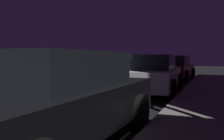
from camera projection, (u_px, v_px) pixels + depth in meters
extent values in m
cube|color=black|center=(51.00, 109.00, 3.81)|extent=(1.95, 4.61, 0.64)
cube|color=#1E2328|center=(53.00, 70.00, 3.85)|extent=(1.67, 2.34, 0.56)
cylinder|color=black|center=(56.00, 105.00, 5.49)|extent=(0.24, 0.67, 0.66)
cylinder|color=black|center=(139.00, 112.00, 4.76)|extent=(0.24, 0.67, 0.66)
cube|color=silver|center=(150.00, 78.00, 9.67)|extent=(2.12, 4.65, 0.64)
cube|color=#1E2328|center=(149.00, 62.00, 9.50)|extent=(1.77, 2.26, 0.56)
cylinder|color=black|center=(134.00, 80.00, 11.33)|extent=(0.25, 0.67, 0.66)
cylinder|color=black|center=(179.00, 81.00, 10.71)|extent=(0.25, 0.67, 0.66)
cylinder|color=black|center=(114.00, 87.00, 8.66)|extent=(0.25, 0.67, 0.66)
cylinder|color=black|center=(172.00, 90.00, 8.04)|extent=(0.25, 0.67, 0.66)
cube|color=maroon|center=(174.00, 70.00, 15.21)|extent=(2.01, 4.54, 0.64)
cube|color=#1E2328|center=(173.00, 60.00, 15.02)|extent=(1.69, 2.20, 0.56)
cylinder|color=black|center=(163.00, 73.00, 16.86)|extent=(0.25, 0.67, 0.66)
cylinder|color=black|center=(193.00, 73.00, 16.10)|extent=(0.25, 0.67, 0.66)
cylinder|color=black|center=(152.00, 75.00, 14.33)|extent=(0.25, 0.67, 0.66)
cylinder|color=black|center=(186.00, 76.00, 13.58)|extent=(0.25, 0.67, 0.66)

